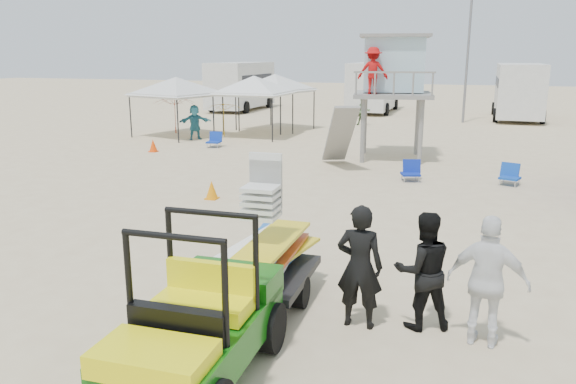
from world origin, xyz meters
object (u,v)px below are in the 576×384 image
(utility_cart, at_px, (194,312))
(man_left, at_px, (360,267))
(lifeguard_tower, at_px, (392,69))
(surf_trailer, at_px, (266,251))

(utility_cart, relative_size, man_left, 1.45)
(utility_cart, relative_size, lifeguard_tower, 0.59)
(utility_cart, xyz_separation_m, surf_trailer, (0.01, 2.34, -0.06))
(man_left, bearing_deg, utility_cart, 52.27)
(man_left, bearing_deg, lifeguard_tower, -84.07)
(utility_cart, relative_size, surf_trailer, 1.10)
(utility_cart, distance_m, lifeguard_tower, 15.85)
(lifeguard_tower, bearing_deg, utility_cart, -89.55)
(surf_trailer, distance_m, man_left, 1.55)
(surf_trailer, distance_m, lifeguard_tower, 13.56)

